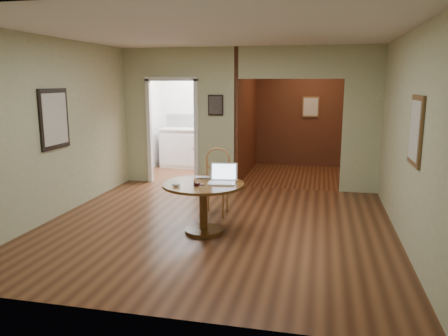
% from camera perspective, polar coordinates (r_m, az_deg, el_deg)
% --- Properties ---
extents(floor, '(5.00, 5.00, 0.00)m').
position_cam_1_polar(floor, '(6.33, -1.09, -7.66)').
color(floor, '#402112').
rests_on(floor, ground).
extents(room_shell, '(5.20, 7.50, 5.00)m').
position_cam_1_polar(room_shell, '(9.15, 0.63, 6.44)').
color(room_shell, silver).
rests_on(room_shell, ground).
extents(dining_table, '(1.11, 1.11, 0.70)m').
position_cam_1_polar(dining_table, '(5.97, -2.72, -3.67)').
color(dining_table, brown).
rests_on(dining_table, ground).
extents(chair, '(0.44, 0.44, 1.03)m').
position_cam_1_polar(chair, '(6.84, -0.98, -1.24)').
color(chair, '#A4693A').
rests_on(chair, ground).
extents(open_laptop, '(0.40, 0.36, 0.26)m').
position_cam_1_polar(open_laptop, '(5.93, -0.17, -1.30)').
color(open_laptop, silver).
rests_on(open_laptop, dining_table).
extents(closed_laptop, '(0.37, 0.30, 0.03)m').
position_cam_1_polar(closed_laptop, '(6.17, -2.25, -1.33)').
color(closed_laptop, '#ABABB0').
rests_on(closed_laptop, dining_table).
extents(mouse, '(0.13, 0.09, 0.05)m').
position_cam_1_polar(mouse, '(5.76, -6.28, -2.18)').
color(mouse, silver).
rests_on(mouse, dining_table).
extents(wine_glass, '(0.10, 0.10, 0.11)m').
position_cam_1_polar(wine_glass, '(5.77, -3.59, -1.82)').
color(wine_glass, white).
rests_on(wine_glass, dining_table).
extents(pen, '(0.15, 0.05, 0.01)m').
position_cam_1_polar(pen, '(5.80, -3.33, -2.24)').
color(pen, navy).
rests_on(pen, dining_table).
extents(kitchen_cabinet, '(2.06, 0.60, 0.94)m').
position_cam_1_polar(kitchen_cabinet, '(10.52, -2.83, 2.59)').
color(kitchen_cabinet, white).
rests_on(kitchen_cabinet, ground).
extents(grocery_bag, '(0.33, 0.29, 0.31)m').
position_cam_1_polar(grocery_bag, '(10.29, 0.67, 5.91)').
color(grocery_bag, '#C2B08E').
rests_on(grocery_bag, kitchen_cabinet).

